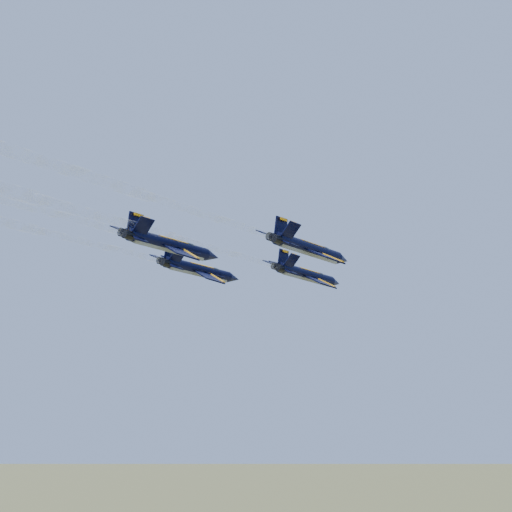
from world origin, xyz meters
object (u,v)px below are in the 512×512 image
Objects in this scene: jet_left at (200,270)px; jet_slot at (171,245)px; jet_lead at (308,275)px; jet_right at (310,249)px.

jet_slot is at bearing -56.64° from jet_left.
jet_lead and jet_slot have the same top height.
jet_right is (10.25, -15.24, 0.00)m from jet_lead.
jet_lead and jet_left have the same top height.
jet_slot is at bearing -90.83° from jet_lead.
jet_lead is 27.69m from jet_slot.
jet_lead is 1.00× the size of jet_right.
jet_left is at bearing 123.36° from jet_slot.
jet_slot is (8.07, -14.59, 0.00)m from jet_left.
jet_left is (-10.60, -12.99, 0.00)m from jet_lead.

